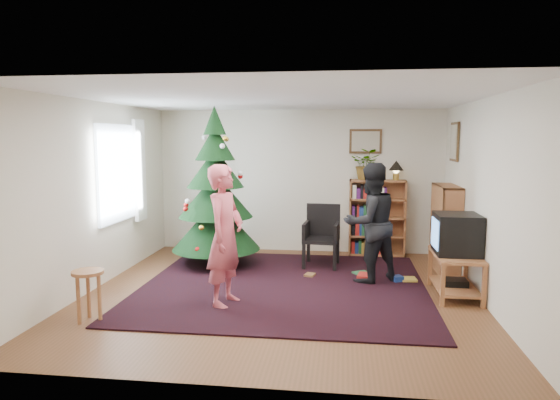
# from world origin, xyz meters

# --- Properties ---
(floor) EXTENTS (5.00, 5.00, 0.00)m
(floor) POSITION_xyz_m (0.00, 0.00, 0.00)
(floor) COLOR brown
(floor) RESTS_ON ground
(ceiling) EXTENTS (5.00, 5.00, 0.00)m
(ceiling) POSITION_xyz_m (0.00, 0.00, 2.50)
(ceiling) COLOR white
(ceiling) RESTS_ON wall_back
(wall_back) EXTENTS (5.00, 0.02, 2.50)m
(wall_back) POSITION_xyz_m (0.00, 2.50, 1.25)
(wall_back) COLOR silver
(wall_back) RESTS_ON floor
(wall_front) EXTENTS (5.00, 0.02, 2.50)m
(wall_front) POSITION_xyz_m (0.00, -2.50, 1.25)
(wall_front) COLOR silver
(wall_front) RESTS_ON floor
(wall_left) EXTENTS (0.02, 5.00, 2.50)m
(wall_left) POSITION_xyz_m (-2.50, 0.00, 1.25)
(wall_left) COLOR silver
(wall_left) RESTS_ON floor
(wall_right) EXTENTS (0.02, 5.00, 2.50)m
(wall_right) POSITION_xyz_m (2.50, 0.00, 1.25)
(wall_right) COLOR silver
(wall_right) RESTS_ON floor
(rug) EXTENTS (3.80, 3.60, 0.02)m
(rug) POSITION_xyz_m (0.00, 0.30, 0.01)
(rug) COLOR black
(rug) RESTS_ON floor
(window_pane) EXTENTS (0.04, 1.20, 1.40)m
(window_pane) POSITION_xyz_m (-2.47, 0.60, 1.50)
(window_pane) COLOR silver
(window_pane) RESTS_ON wall_left
(curtain) EXTENTS (0.06, 0.35, 1.60)m
(curtain) POSITION_xyz_m (-2.43, 1.30, 1.50)
(curtain) COLOR white
(curtain) RESTS_ON wall_left
(picture_back) EXTENTS (0.55, 0.03, 0.42)m
(picture_back) POSITION_xyz_m (1.15, 2.48, 1.95)
(picture_back) COLOR #4C3319
(picture_back) RESTS_ON wall_back
(picture_right) EXTENTS (0.03, 0.50, 0.60)m
(picture_right) POSITION_xyz_m (2.48, 1.75, 1.95)
(picture_right) COLOR #4C3319
(picture_right) RESTS_ON wall_right
(christmas_tree) EXTENTS (1.38, 1.38, 2.50)m
(christmas_tree) POSITION_xyz_m (-1.19, 1.28, 1.04)
(christmas_tree) COLOR #3F2816
(christmas_tree) RESTS_ON rug
(bookshelf_back) EXTENTS (0.95, 0.30, 1.30)m
(bookshelf_back) POSITION_xyz_m (1.36, 2.34, 0.66)
(bookshelf_back) COLOR #9D5E38
(bookshelf_back) RESTS_ON floor
(bookshelf_right) EXTENTS (0.30, 0.95, 1.30)m
(bookshelf_right) POSITION_xyz_m (2.34, 1.48, 0.66)
(bookshelf_right) COLOR #9D5E38
(bookshelf_right) RESTS_ON floor
(tv_stand) EXTENTS (0.54, 0.96, 0.55)m
(tv_stand) POSITION_xyz_m (2.22, 0.18, 0.33)
(tv_stand) COLOR #9D5E38
(tv_stand) RESTS_ON floor
(crt_tv) EXTENTS (0.54, 0.58, 0.51)m
(crt_tv) POSITION_xyz_m (2.22, 0.18, 0.80)
(crt_tv) COLOR black
(crt_tv) RESTS_ON tv_stand
(armchair) EXTENTS (0.57, 0.57, 0.97)m
(armchair) POSITION_xyz_m (0.46, 1.48, 0.52)
(armchair) COLOR black
(armchair) RESTS_ON rug
(stool) EXTENTS (0.34, 0.34, 0.57)m
(stool) POSITION_xyz_m (-1.98, -1.26, 0.44)
(stool) COLOR #9D5E38
(stool) RESTS_ON floor
(person_standing) EXTENTS (0.53, 0.69, 1.70)m
(person_standing) POSITION_xyz_m (-0.61, -0.53, 0.85)
(person_standing) COLOR #CC515E
(person_standing) RESTS_ON rug
(person_by_chair) EXTENTS (1.02, 0.96, 1.67)m
(person_by_chair) POSITION_xyz_m (1.17, 0.67, 0.84)
(person_by_chair) COLOR black
(person_by_chair) RESTS_ON rug
(potted_plant) EXTENTS (0.57, 0.53, 0.53)m
(potted_plant) POSITION_xyz_m (1.16, 2.34, 1.56)
(potted_plant) COLOR gray
(potted_plant) RESTS_ON bookshelf_back
(table_lamp) EXTENTS (0.25, 0.25, 0.33)m
(table_lamp) POSITION_xyz_m (1.66, 2.34, 1.52)
(table_lamp) COLOR #A57F33
(table_lamp) RESTS_ON bookshelf_back
(floor_clutter) EXTENTS (1.60, 0.52, 0.08)m
(floor_clutter) POSITION_xyz_m (1.16, 0.81, 0.04)
(floor_clutter) COLOR #A51E19
(floor_clutter) RESTS_ON rug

